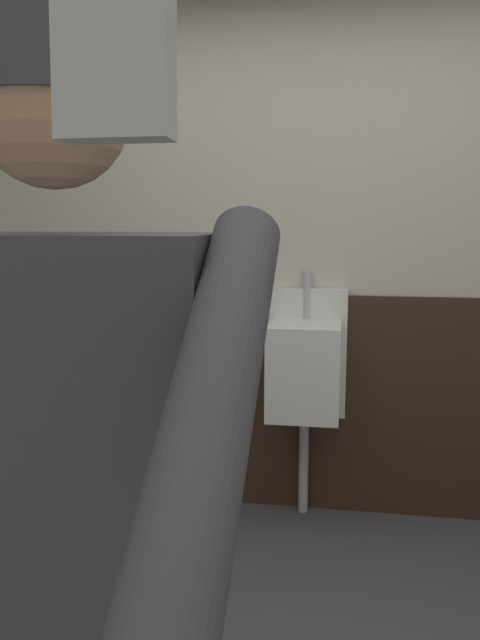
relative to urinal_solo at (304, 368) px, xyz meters
name	(u,v)px	position (x,y,z in m)	size (l,w,h in m)	color
wall_back	(327,264)	(0.09, 0.22, 0.49)	(4.84, 0.12, 2.53)	beige
wainscot_band_back	(324,404)	(0.09, 0.14, -0.22)	(4.24, 0.03, 1.12)	#382319
urinal_solo	(304,368)	(0.00, 0.00, 0.00)	(0.40, 0.34, 1.24)	white
person	(69,524)	(-0.23, -2.09, 0.25)	(0.67, 0.60, 1.74)	#2D3342
cell_phone	(114,29)	(0.05, -2.59, 0.80)	(0.06, 0.02, 0.11)	silver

